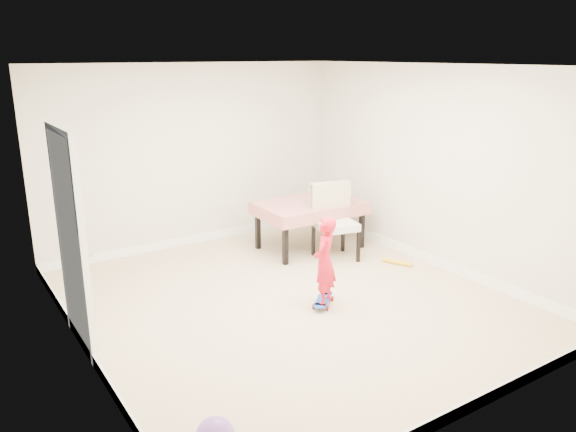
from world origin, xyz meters
TOP-DOWN VIEW (x-y plane):
  - ground at (0.00, 0.00)m, footprint 5.00×5.00m
  - ceiling at (0.00, 0.00)m, footprint 4.50×5.00m
  - wall_back at (0.00, 2.48)m, footprint 4.50×0.04m
  - wall_front at (0.00, -2.48)m, footprint 4.50×0.04m
  - wall_left at (-2.23, 0.00)m, footprint 0.04×5.00m
  - wall_right at (2.23, 0.00)m, footprint 0.04×5.00m
  - door at (-2.22, 0.30)m, footprint 0.11×0.94m
  - baseboard_back at (0.00, 2.49)m, footprint 4.50×0.02m
  - baseboard_front at (0.00, -2.49)m, footprint 4.50×0.02m
  - baseboard_left at (-2.24, 0.00)m, footprint 0.02×5.00m
  - baseboard_right at (2.24, 0.00)m, footprint 0.02×5.00m
  - dining_table at (1.25, 1.37)m, footprint 1.50×0.97m
  - dining_chair at (1.29, 0.83)m, footprint 0.68×0.74m
  - skateboard at (0.26, -0.27)m, footprint 0.49×0.46m
  - child at (0.23, -0.32)m, footprint 0.44×0.41m
  - foam_toy at (1.84, 0.19)m, footprint 0.23×0.39m

SIDE VIEW (x-z plane):
  - ground at x=0.00m, z-range 0.00..0.00m
  - foam_toy at x=1.84m, z-range 0.00..0.06m
  - skateboard at x=0.26m, z-range 0.00..0.07m
  - baseboard_back at x=0.00m, z-range 0.00..0.12m
  - baseboard_front at x=0.00m, z-range 0.00..0.12m
  - baseboard_left at x=-2.24m, z-range 0.00..0.12m
  - baseboard_right at x=2.24m, z-range 0.00..0.12m
  - dining_table at x=1.25m, z-range 0.00..0.69m
  - child at x=0.23m, z-range 0.00..1.00m
  - dining_chair at x=1.29m, z-range 0.00..1.03m
  - door at x=-2.22m, z-range -0.03..2.08m
  - wall_back at x=0.00m, z-range 0.00..2.60m
  - wall_front at x=0.00m, z-range 0.00..2.60m
  - wall_left at x=-2.23m, z-range 0.00..2.60m
  - wall_right at x=2.23m, z-range 0.00..2.60m
  - ceiling at x=0.00m, z-range 2.56..2.60m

